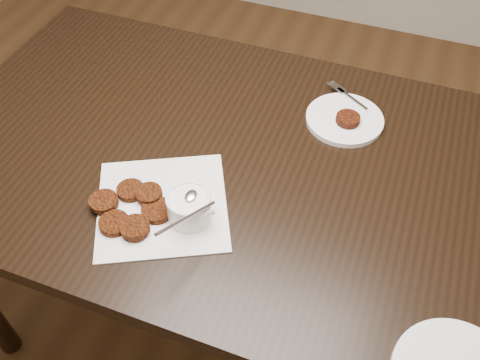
# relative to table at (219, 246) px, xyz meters

# --- Properties ---
(floor) EXTENTS (4.00, 4.00, 0.00)m
(floor) POSITION_rel_table_xyz_m (0.05, -0.11, -0.38)
(floor) COLOR brown
(floor) RESTS_ON ground
(table) EXTENTS (1.33, 0.85, 0.75)m
(table) POSITION_rel_table_xyz_m (0.00, 0.00, 0.00)
(table) COLOR black
(table) RESTS_ON floor
(napkin) EXTENTS (0.35, 0.35, 0.00)m
(napkin) POSITION_rel_table_xyz_m (-0.04, -0.18, 0.38)
(napkin) COLOR white
(napkin) RESTS_ON table
(sauce_ramekin) EXTENTS (0.13, 0.13, 0.12)m
(sauce_ramekin) POSITION_rel_table_xyz_m (0.03, -0.19, 0.44)
(sauce_ramekin) COLOR white
(sauce_ramekin) RESTS_ON napkin
(patty_cluster) EXTENTS (0.26, 0.26, 0.02)m
(patty_cluster) POSITION_rel_table_xyz_m (-0.08, -0.21, 0.39)
(patty_cluster) COLOR #6B2B0E
(patty_cluster) RESTS_ON napkin
(plate_with_patty) EXTENTS (0.25, 0.25, 0.03)m
(plate_with_patty) POSITION_rel_table_xyz_m (0.25, 0.20, 0.39)
(plate_with_patty) COLOR white
(plate_with_patty) RESTS_ON table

